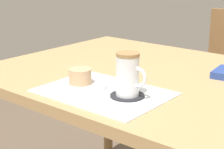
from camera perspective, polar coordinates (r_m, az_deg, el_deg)
name	(u,v)px	position (r m, az deg, el deg)	size (l,w,h in m)	color
dining_table	(141,93)	(1.41, 4.45, -2.78)	(1.09, 0.89, 0.76)	tan
placemat	(104,92)	(1.16, -1.25, -2.71)	(0.39, 0.28, 0.00)	white
pastry_plate	(80,85)	(1.20, -4.83, -1.65)	(0.17, 0.17, 0.01)	white
pastry	(80,76)	(1.19, -4.86, -0.27)	(0.07, 0.07, 0.05)	tan
coffee_coaster	(127,96)	(1.12, 2.35, -3.23)	(0.10, 0.10, 0.01)	#232328
coffee_mug	(128,74)	(1.10, 2.49, 0.04)	(0.10, 0.07, 0.13)	white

